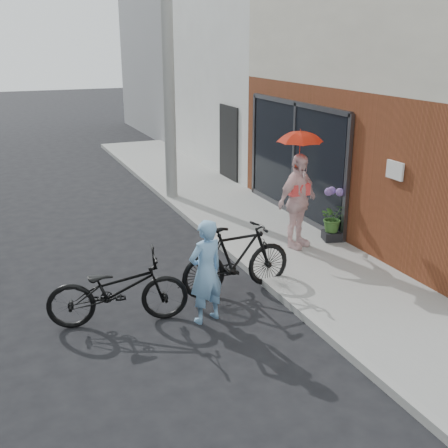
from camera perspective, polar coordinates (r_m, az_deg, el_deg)
ground at (r=8.63m, az=0.05°, el=-8.53°), size 80.00×80.00×0.00m
sidewalk at (r=11.11m, az=6.02°, el=-1.99°), size 2.20×24.00×0.12m
curb at (r=10.63m, az=0.52°, el=-2.84°), size 0.12×24.00×0.12m
plaster_building at (r=19.06m, az=9.91°, el=16.89°), size 8.00×6.00×7.00m
east_building_far at (r=25.25m, az=0.99°, el=17.45°), size 8.00×8.00×7.00m
utility_pole at (r=13.72m, az=-5.73°, el=16.59°), size 0.28×0.28×7.00m
officer at (r=7.96m, az=-1.86°, el=-4.85°), size 0.64×0.51×1.54m
bike_left at (r=8.14m, az=-10.73°, el=-6.55°), size 2.08×1.04×1.05m
bike_right at (r=8.95m, az=1.31°, el=-3.54°), size 1.92×0.63×1.14m
kimono_woman at (r=10.54m, az=7.47°, el=2.30°), size 1.14×0.82×1.79m
parasol at (r=10.27m, az=7.76°, el=8.99°), size 0.80×0.80×0.70m
planter at (r=11.24m, az=10.89°, el=-1.17°), size 0.42×0.42×0.18m
potted_plant at (r=11.12m, az=11.00°, el=0.65°), size 0.52×0.45×0.57m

